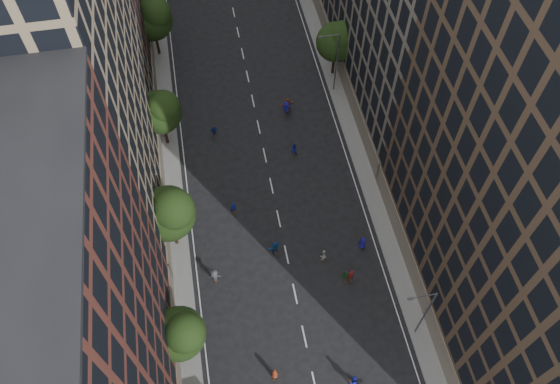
{
  "coord_description": "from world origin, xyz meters",
  "views": [
    {
      "loc": [
        -5.61,
        -3.73,
        51.12
      ],
      "look_at": [
        0.55,
        29.12,
        2.0
      ],
      "focal_mm": 35.0,
      "sensor_mm": 36.0,
      "label": 1
    }
  ],
  "objects": [
    {
      "name": "skater_8",
      "position": [
        3.64,
        21.29,
        0.81
      ],
      "size": [
        0.92,
        0.8,
        1.61
      ],
      "primitive_type": "imported",
      "rotation": [
        0.0,
        0.0,
        3.41
      ],
      "color": "#B2B3AE",
      "rests_on": "ground"
    },
    {
      "name": "skater_16",
      "position": [
        -5.46,
        40.01,
        0.87
      ],
      "size": [
        1.06,
        0.54,
        1.73
      ],
      "primitive_type": "imported",
      "rotation": [
        0.0,
        0.0,
        3.02
      ],
      "color": "navy",
      "rests_on": "ground"
    },
    {
      "name": "bldg_left_b",
      "position": [
        -19.0,
        35.0,
        17.0
      ],
      "size": [
        14.0,
        26.0,
        34.0
      ],
      "primitive_type": "cube",
      "color": "#978063",
      "rests_on": "ground"
    },
    {
      "name": "sidewalk_right",
      "position": [
        12.0,
        47.5,
        0.07
      ],
      "size": [
        4.0,
        105.0,
        0.15
      ],
      "primitive_type": "cube",
      "color": "slate",
      "rests_on": "ground"
    },
    {
      "name": "skater_6",
      "position": [
        -3.47,
        10.32,
        0.75
      ],
      "size": [
        0.86,
        0.72,
        1.51
      ],
      "primitive_type": "imported",
      "rotation": [
        0.0,
        0.0,
        2.75
      ],
      "color": "#A0391A",
      "rests_on": "ground"
    },
    {
      "name": "streetlamp_far",
      "position": [
        10.37,
        45.0,
        5.17
      ],
      "size": [
        2.64,
        0.22,
        9.06
      ],
      "color": "#595B60",
      "rests_on": "ground"
    },
    {
      "name": "skater_12",
      "position": [
        8.0,
        21.91,
        0.87
      ],
      "size": [
        1.0,
        0.83,
        1.74
      ],
      "primitive_type": "imported",
      "rotation": [
        0.0,
        0.0,
        2.75
      ],
      "color": "#161190",
      "rests_on": "ground"
    },
    {
      "name": "skater_11",
      "position": [
        -1.15,
        23.09,
        0.85
      ],
      "size": [
        1.65,
        0.93,
        1.69
      ],
      "primitive_type": "imported",
      "rotation": [
        0.0,
        0.0,
        3.44
      ],
      "color": "#114591",
      "rests_on": "ground"
    },
    {
      "name": "skater_2",
      "position": [
        3.35,
        8.35,
        0.91
      ],
      "size": [
        1.03,
        0.88,
        1.82
      ],
      "primitive_type": "imported",
      "rotation": [
        0.0,
        0.0,
        3.39
      ],
      "color": "#161EB8",
      "rests_on": "ground"
    },
    {
      "name": "skater_13",
      "position": [
        -4.72,
        28.87,
        0.78
      ],
      "size": [
        0.66,
        0.54,
        1.56
      ],
      "primitive_type": "imported",
      "rotation": [
        0.0,
        0.0,
        3.47
      ],
      "color": "#131D9A",
      "rests_on": "ground"
    },
    {
      "name": "bldg_right_a",
      "position": [
        19.0,
        15.0,
        18.0
      ],
      "size": [
        14.0,
        30.0,
        36.0
      ],
      "primitive_type": "cube",
      "color": "#493627",
      "rests_on": "ground"
    },
    {
      "name": "skater_7",
      "position": [
        5.86,
        18.59,
        0.88
      ],
      "size": [
        0.69,
        0.5,
        1.75
      ],
      "primitive_type": "imported",
      "rotation": [
        0.0,
        0.0,
        3.27
      ],
      "color": "maroon",
      "rests_on": "ground"
    },
    {
      "name": "sidewalk_left",
      "position": [
        -12.0,
        47.5,
        0.07
      ],
      "size": [
        4.0,
        105.0,
        0.15
      ],
      "primitive_type": "cube",
      "color": "slate",
      "rests_on": "ground"
    },
    {
      "name": "skater_9",
      "position": [
        -7.67,
        20.93,
        0.94
      ],
      "size": [
        1.27,
        0.8,
        1.88
      ],
      "primitive_type": "imported",
      "rotation": [
        0.0,
        0.0,
        3.06
      ],
      "color": "#46464B",
      "rests_on": "ground"
    },
    {
      "name": "tree_left_3",
      "position": [
        -11.02,
        39.85,
        5.82
      ],
      "size": [
        5.0,
        5.0,
        8.58
      ],
      "color": "black",
      "rests_on": "ground"
    },
    {
      "name": "tree_right_a",
      "position": [
        11.38,
        47.85,
        5.63
      ],
      "size": [
        5.0,
        5.0,
        8.39
      ],
      "color": "black",
      "rests_on": "ground"
    },
    {
      "name": "skater_17",
      "position": [
        4.02,
        42.56,
        0.95
      ],
      "size": [
        1.82,
        0.81,
        1.89
      ],
      "primitive_type": "imported",
      "rotation": [
        0.0,
        0.0,
        3.29
      ],
      "color": "#A53C1B",
      "rests_on": "ground"
    },
    {
      "name": "skater_15",
      "position": [
        3.78,
        42.02,
        0.96
      ],
      "size": [
        1.4,
        1.08,
        1.91
      ],
      "primitive_type": "imported",
      "rotation": [
        0.0,
        0.0,
        2.8
      ],
      "color": "#161297",
      "rests_on": "ground"
    },
    {
      "name": "streetlamp_near",
      "position": [
        10.37,
        12.0,
        5.17
      ],
      "size": [
        2.64,
        0.22,
        9.06
      ],
      "color": "#595B60",
      "rests_on": "ground"
    },
    {
      "name": "ground",
      "position": [
        0.0,
        40.0,
        0.0
      ],
      "size": [
        240.0,
        240.0,
        0.0
      ],
      "primitive_type": "plane",
      "color": "black",
      "rests_on": "ground"
    },
    {
      "name": "skater_10",
      "position": [
        5.31,
        18.58,
        0.83
      ],
      "size": [
        1.01,
        0.49,
        1.66
      ],
      "primitive_type": "imported",
      "rotation": [
        0.0,
        0.0,
        3.05
      ],
      "color": "#1B5A21",
      "rests_on": "ground"
    },
    {
      "name": "tree_left_1",
      "position": [
        -11.02,
        13.86,
        5.55
      ],
      "size": [
        4.8,
        4.8,
        8.21
      ],
      "color": "black",
      "rests_on": "ground"
    },
    {
      "name": "tree_left_2",
      "position": [
        -10.99,
        25.83,
        6.36
      ],
      "size": [
        5.6,
        5.6,
        9.45
      ],
      "color": "black",
      "rests_on": "ground"
    },
    {
      "name": "skater_14",
      "position": [
        3.42,
        35.59,
        0.84
      ],
      "size": [
        0.98,
        0.87,
        1.67
      ],
      "primitive_type": "imported",
      "rotation": [
        0.0,
        0.0,
        2.8
      ],
      "color": "#1620B4",
      "rests_on": "ground"
    },
    {
      "name": "tree_left_4",
      "position": [
        -11.0,
        55.84,
        6.1
      ],
      "size": [
        5.4,
        5.4,
        9.08
      ],
      "color": "black",
      "rests_on": "ground"
    },
    {
      "name": "bldg_left_a",
      "position": [
        -19.0,
        11.0,
        15.0
      ],
      "size": [
        14.0,
        22.0,
        30.0
      ],
      "primitive_type": "cube",
      "color": "brown",
      "rests_on": "ground"
    }
  ]
}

